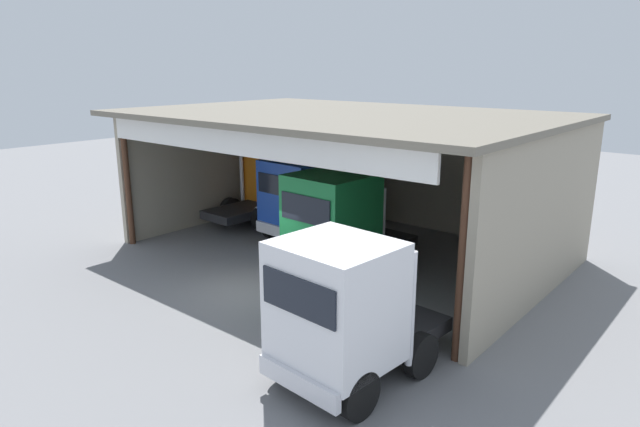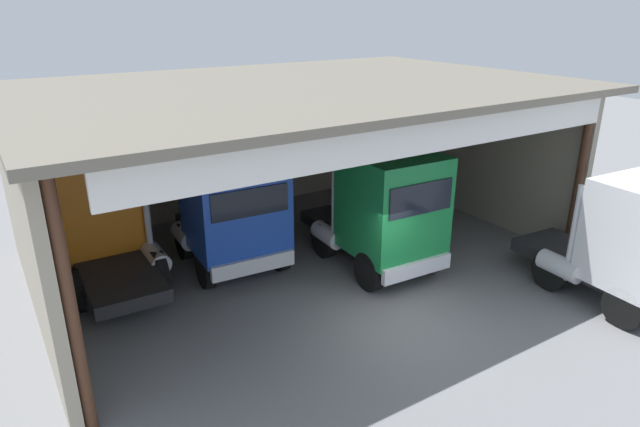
% 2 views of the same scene
% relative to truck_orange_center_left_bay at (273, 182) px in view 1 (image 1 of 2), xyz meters
% --- Properties ---
extents(ground_plane, '(80.00, 80.00, 0.00)m').
position_rel_truck_orange_center_left_bay_xyz_m(ground_plane, '(5.48, -6.60, -1.81)').
color(ground_plane, slate).
rests_on(ground_plane, ground).
extents(workshop_shed, '(15.57, 10.92, 5.43)m').
position_rel_truck_orange_center_left_bay_xyz_m(workshop_shed, '(5.48, -0.72, 2.00)').
color(workshop_shed, '#9E937F').
rests_on(workshop_shed, ground).
extents(truck_orange_center_left_bay, '(2.67, 5.25, 3.68)m').
position_rel_truck_orange_center_left_bay_xyz_m(truck_orange_center_left_bay, '(0.00, 0.00, 0.00)').
color(truck_orange_center_left_bay, orange).
rests_on(truck_orange_center_left_bay, ground).
extents(truck_blue_yard_outside, '(2.82, 4.70, 3.42)m').
position_rel_truck_orange_center_left_bay_xyz_m(truck_blue_yard_outside, '(3.36, -1.59, 0.02)').
color(truck_blue_yard_outside, '#1E47B7').
rests_on(truck_blue_yard_outside, ground).
extents(truck_green_center_bay, '(2.65, 5.29, 3.68)m').
position_rel_truck_orange_center_left_bay_xyz_m(truck_green_center_bay, '(7.07, -4.10, 0.11)').
color(truck_green_center_bay, '#197F3D').
rests_on(truck_green_center_bay, ground).
extents(truck_white_center_right_bay, '(2.66, 4.77, 3.47)m').
position_rel_truck_orange_center_left_bay_xyz_m(truck_white_center_right_bay, '(11.24, -9.11, 0.00)').
color(truck_white_center_right_bay, white).
rests_on(truck_white_center_right_bay, ground).
extents(oil_drum, '(0.58, 0.58, 0.88)m').
position_rel_truck_orange_center_left_bay_xyz_m(oil_drum, '(12.14, 2.12, -1.37)').
color(oil_drum, '#194CB2').
rests_on(oil_drum, ground).
extents(tool_cart, '(0.90, 0.60, 1.00)m').
position_rel_truck_orange_center_left_bay_xyz_m(tool_cart, '(11.12, 1.90, -1.31)').
color(tool_cart, red).
rests_on(tool_cart, ground).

